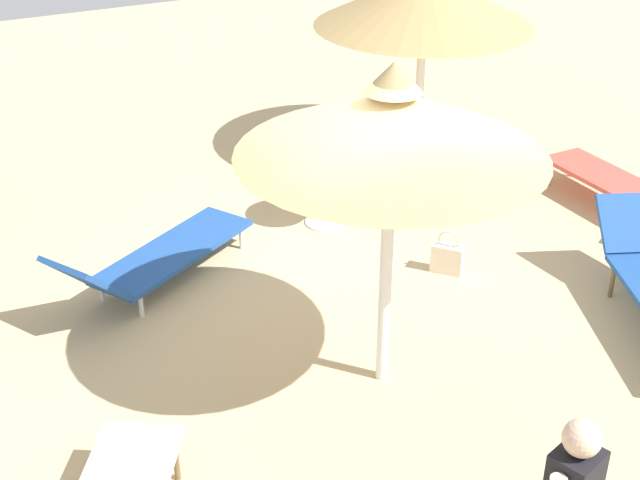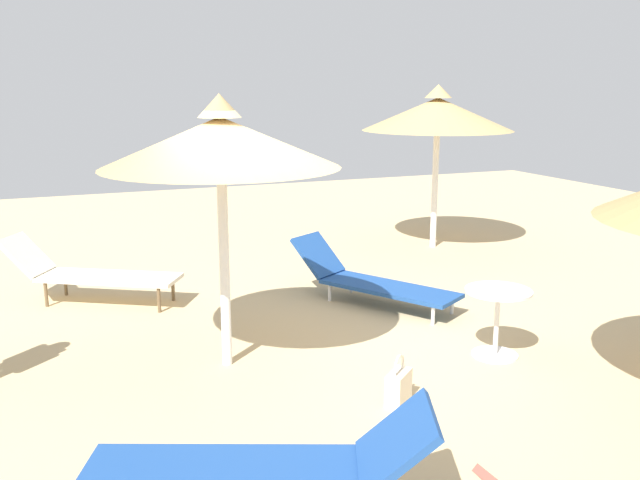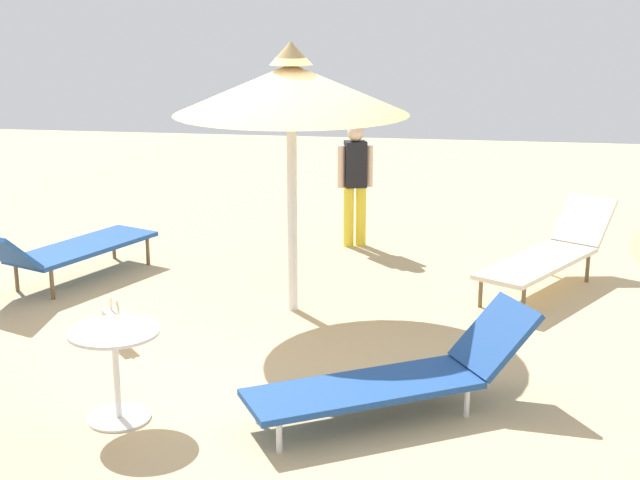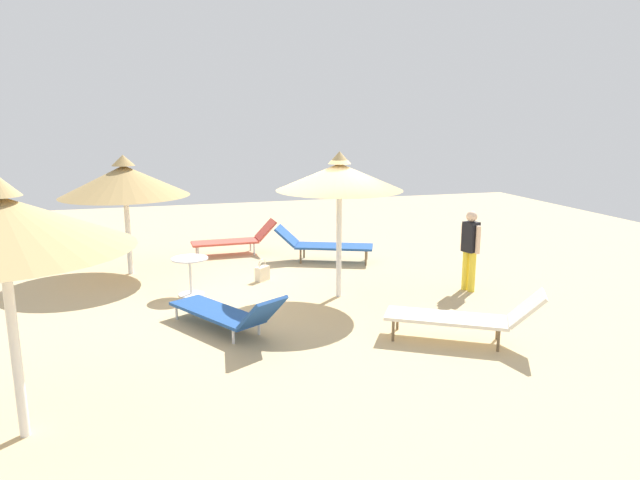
# 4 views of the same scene
# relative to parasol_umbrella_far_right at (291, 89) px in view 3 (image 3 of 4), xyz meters

# --- Properties ---
(ground) EXTENTS (24.00, 24.00, 0.10)m
(ground) POSITION_rel_parasol_umbrella_far_right_xyz_m (-0.18, -0.64, -2.25)
(ground) COLOR tan
(parasol_umbrella_far_right) EXTENTS (2.26, 2.26, 2.65)m
(parasol_umbrella_far_right) POSITION_rel_parasol_umbrella_far_right_xyz_m (0.00, 0.00, 0.00)
(parasol_umbrella_far_right) COLOR white
(parasol_umbrella_far_right) RESTS_ON ground
(lounge_chair_near_right) EXTENTS (2.24, 1.64, 0.76)m
(lounge_chair_near_right) POSITION_rel_parasol_umbrella_far_right_xyz_m (1.22, -2.19, -1.89)
(lounge_chair_near_right) COLOR #1E478C
(lounge_chair_near_right) RESTS_ON ground
(lounge_chair_front) EXTENTS (1.44, 2.28, 0.80)m
(lounge_chair_front) POSITION_rel_parasol_umbrella_far_right_xyz_m (-2.60, 0.45, -1.80)
(lounge_chair_front) COLOR #1E478C
(lounge_chair_front) RESTS_ON ground
(lounge_chair_center) EXTENTS (1.64, 2.21, 0.84)m
(lounge_chair_center) POSITION_rel_parasol_umbrella_far_right_xyz_m (2.60, 1.11, -1.80)
(lounge_chair_center) COLOR silver
(lounge_chair_center) RESTS_ON ground
(person_standing_back) EXTENTS (0.43, 0.29, 1.53)m
(person_standing_back) POSITION_rel_parasol_umbrella_far_right_xyz_m (0.33, 2.48, -1.34)
(person_standing_back) COLOR yellow
(person_standing_back) RESTS_ON ground
(handbag) EXTENTS (0.31, 0.33, 0.45)m
(handbag) POSITION_rel_parasol_umbrella_far_right_xyz_m (-1.42, -1.16, -2.04)
(handbag) COLOR beige
(handbag) RESTS_ON ground
(side_table_round) EXTENTS (0.67, 0.67, 0.71)m
(side_table_round) POSITION_rel_parasol_umbrella_far_right_xyz_m (-0.84, -2.61, -1.72)
(side_table_round) COLOR silver
(side_table_round) RESTS_ON ground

